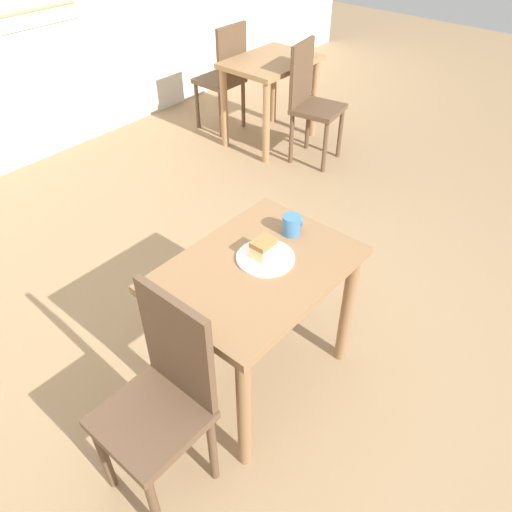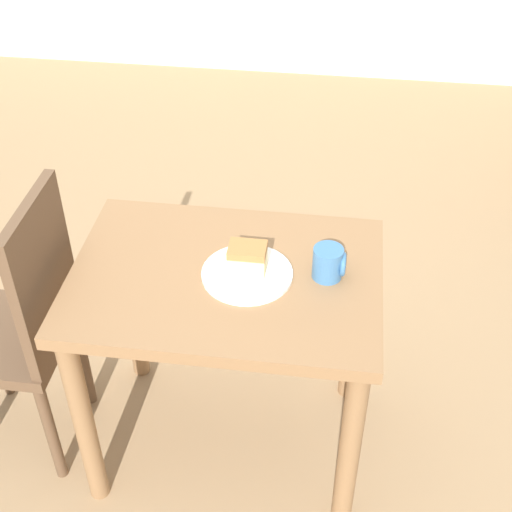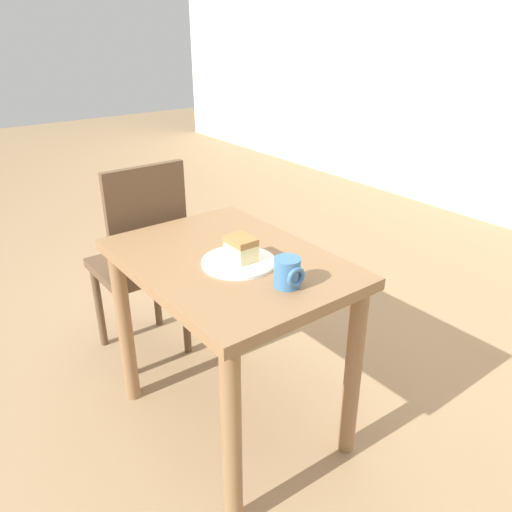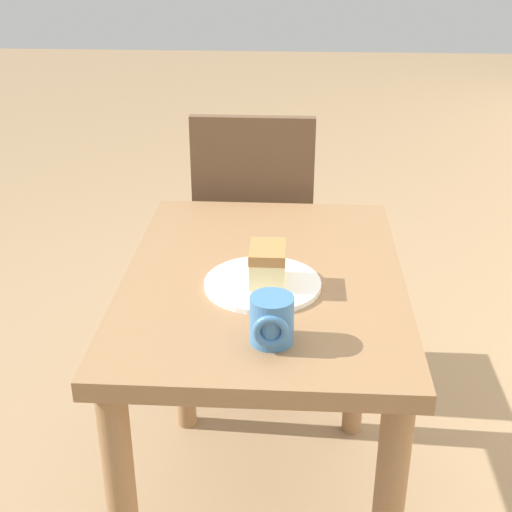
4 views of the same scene
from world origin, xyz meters
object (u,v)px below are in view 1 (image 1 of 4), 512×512
Objects in this scene: chair_far_opposite at (224,75)px; chair_near_window at (162,398)px; cake_slice at (264,248)px; chair_far_corner at (311,100)px; dining_table_near at (256,290)px; dining_table_far at (271,77)px; plate at (265,258)px; coffee_mug at (292,225)px.

chair_near_window is at bearing 39.63° from chair_far_opposite.
chair_far_corner is at bearing 30.04° from cake_slice.
chair_far_opposite is (1.99, 2.07, -0.08)m from dining_table_near.
dining_table_near is 8.39× the size of cake_slice.
dining_table_far is 2.59m from cake_slice.
coffee_mug is (0.22, 0.03, 0.04)m from plate.
chair_far_opposite is at bearing 129.36° from chair_near_window.
cake_slice is at bearing -175.54° from coffee_mug.
chair_near_window reaches higher than coffee_mug.
dining_table_near is at bearing -174.31° from coffee_mug.
chair_far_corner reaches higher than dining_table_far.
coffee_mug is (-1.76, -1.13, 0.26)m from chair_far_corner.
chair_near_window is at bearing -164.74° from chair_far_corner.
dining_table_far is 8.36× the size of coffee_mug.
chair_far_opposite reaches higher than cake_slice.
plate is 2.70× the size of coffee_mug.
dining_table_near is at bearing -169.86° from cake_slice.
coffee_mug is (0.28, 0.03, 0.18)m from dining_table_near.
chair_far_opposite is 2.68m from coffee_mug.
chair_far_corner is (-0.05, -0.46, -0.06)m from dining_table_far.
chair_far_corner is 1.00× the size of chair_far_opposite.
dining_table_near is at bearing -159.85° from chair_far_corner.
dining_table_near is 2.63m from dining_table_far.
chair_near_window is 9.33× the size of cake_slice.
dining_table_far is (2.08, 1.61, -0.02)m from dining_table_near.
chair_far_opposite is at bearing 46.96° from plate.
plate is (0.66, 0.06, 0.22)m from chair_near_window.
dining_table_far is at bearing 121.90° from chair_near_window.
plate is (0.06, 0.00, 0.14)m from dining_table_near.
cake_slice is at bearing 91.97° from plate.
chair_near_window reaches higher than dining_table_far.
chair_far_corner is 10.28× the size of coffee_mug.
dining_table_far is at bearing 37.78° from dining_table_near.
cake_slice and coffee_mug have the same top height.
dining_table_near is at bearing 46.37° from chair_far_opposite.
plate is at bearing -141.42° from dining_table_far.
chair_far_corner is 2.10m from coffee_mug.
dining_table_far is at bearing 38.58° from plate.
coffee_mug reaches higher than dining_table_near.
cake_slice is (0.66, 0.07, 0.27)m from chair_near_window.
dining_table_near is 0.90× the size of chair_far_opposite.
dining_table_near is 1.11× the size of dining_table_far.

